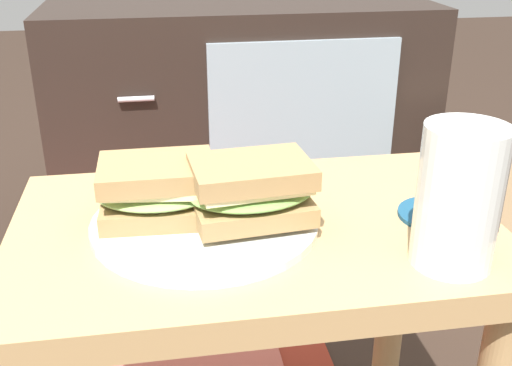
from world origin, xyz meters
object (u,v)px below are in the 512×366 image
Objects in this scene: plate at (205,222)px; coaster at (438,215)px; beer_glass at (458,200)px; sandwich_front at (158,190)px; paper_bag at (496,206)px; tv_cabinet at (241,112)px; sandwich_back at (251,190)px.

plate is 0.27m from coaster.
coaster is at bearing 71.77° from beer_glass.
sandwich_front reaches higher than plate.
beer_glass reaches higher than plate.
beer_glass is 0.12m from coaster.
paper_bag is at bearing 54.44° from beer_glass.
tv_cabinet is 3.72× the size of plate.
paper_bag is at bearing -37.82° from tv_cabinet.
beer_glass is (0.07, -1.06, 0.24)m from tv_cabinet.
plate reaches higher than paper_bag.
coaster is (0.32, -0.04, -0.04)m from sandwich_front.
sandwich_front is at bearing -145.64° from paper_bag.
tv_cabinet reaches higher than sandwich_front.
sandwich_back is 1.59× the size of coaster.
sandwich_front is at bearing 155.57° from beer_glass.
plate is at bearing 154.16° from beer_glass.
beer_glass reaches higher than tv_cabinet.
tv_cabinet is 0.69m from paper_bag.
beer_glass is (0.19, -0.10, 0.02)m from sandwich_back.
plate is 0.93m from paper_bag.
beer_glass reaches higher than coaster.
tv_cabinet is 0.99m from coaster.
coaster is 0.76m from paper_bag.
coaster is (0.22, -0.00, -0.05)m from sandwich_back.
tv_cabinet is 1.00m from sandwich_back.
beer_glass is at bearing -86.32° from tv_cabinet.
plate is 0.07m from sandwich_back.
tv_cabinet is 6.45× the size of sandwich_back.
plate is 2.75× the size of coaster.
sandwich_front is (-0.05, 0.02, 0.04)m from plate.
plate is at bearing -17.31° from sandwich_front.
coaster is (0.03, 0.10, -0.07)m from beer_glass.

